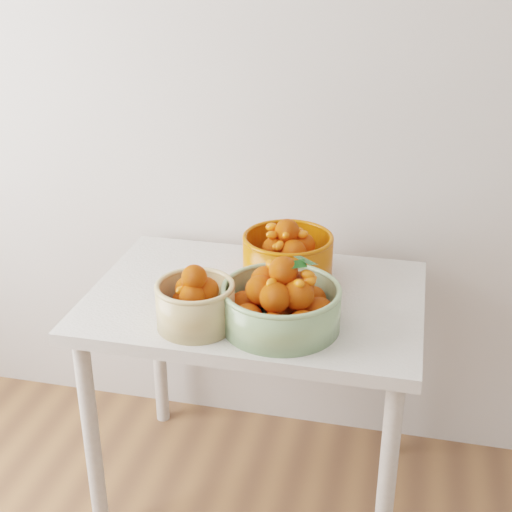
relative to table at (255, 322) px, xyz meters
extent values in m
cube|color=silver|center=(0.19, 0.40, 0.70)|extent=(4.00, 0.04, 2.70)
cube|color=silver|center=(0.00, 0.00, 0.08)|extent=(1.00, 0.70, 0.04)
cylinder|color=silver|center=(-0.44, -0.29, -0.30)|extent=(0.05, 0.05, 0.71)
cylinder|color=silver|center=(0.44, -0.29, -0.30)|extent=(0.05, 0.05, 0.71)
cylinder|color=silver|center=(-0.44, 0.29, -0.30)|extent=(0.05, 0.05, 0.71)
cylinder|color=silver|center=(0.44, 0.29, -0.30)|extent=(0.05, 0.05, 0.71)
cylinder|color=tan|center=(-0.12, -0.21, 0.16)|extent=(0.26, 0.26, 0.12)
torus|color=tan|center=(-0.12, -0.21, 0.22)|extent=(0.26, 0.26, 0.02)
sphere|color=#D1660C|center=(-0.06, -0.21, 0.15)|extent=(0.07, 0.07, 0.07)
sphere|color=#D1660C|center=(-0.10, -0.16, 0.15)|extent=(0.08, 0.08, 0.08)
sphere|color=#DB3800|center=(-0.16, -0.18, 0.15)|extent=(0.08, 0.08, 0.08)
sphere|color=#DB3800|center=(-0.16, -0.25, 0.15)|extent=(0.07, 0.07, 0.07)
sphere|color=#DB3800|center=(-0.10, -0.27, 0.15)|extent=(0.08, 0.08, 0.08)
sphere|color=#DB3800|center=(-0.12, -0.21, 0.15)|extent=(0.07, 0.07, 0.07)
sphere|color=#DB3800|center=(-0.09, -0.20, 0.20)|extent=(0.07, 0.07, 0.07)
sphere|color=#DB3800|center=(-0.15, -0.20, 0.20)|extent=(0.07, 0.07, 0.07)
sphere|color=#DB3800|center=(-0.12, -0.25, 0.20)|extent=(0.07, 0.07, 0.07)
sphere|color=#DB3800|center=(-0.12, -0.22, 0.25)|extent=(0.07, 0.07, 0.07)
ellipsoid|color=#F85610|center=(-0.09, -0.18, 0.22)|extent=(0.04, 0.05, 0.03)
ellipsoid|color=#F85610|center=(-0.15, -0.25, 0.22)|extent=(0.04, 0.04, 0.03)
ellipsoid|color=#F85610|center=(-0.12, -0.21, 0.24)|extent=(0.04, 0.04, 0.03)
cylinder|color=#88AB77|center=(0.11, -0.17, 0.15)|extent=(0.36, 0.36, 0.12)
torus|color=#88AB77|center=(0.11, -0.17, 0.21)|extent=(0.36, 0.36, 0.02)
sphere|color=#DB3800|center=(0.22, -0.17, 0.15)|extent=(0.09, 0.09, 0.09)
sphere|color=#DB3800|center=(0.19, -0.09, 0.15)|extent=(0.08, 0.08, 0.08)
sphere|color=#DB3800|center=(0.11, -0.06, 0.15)|extent=(0.08, 0.08, 0.08)
sphere|color=#DB3800|center=(0.04, -0.09, 0.15)|extent=(0.08, 0.08, 0.08)
sphere|color=#DB3800|center=(0.01, -0.17, 0.15)|extent=(0.08, 0.08, 0.08)
sphere|color=#DB3800|center=(0.04, -0.24, 0.15)|extent=(0.08, 0.08, 0.08)
sphere|color=#DB3800|center=(0.11, -0.27, 0.15)|extent=(0.08, 0.08, 0.08)
sphere|color=#DB3800|center=(0.18, -0.24, 0.15)|extent=(0.08, 0.08, 0.08)
sphere|color=#DB3800|center=(0.11, -0.17, 0.15)|extent=(0.08, 0.08, 0.08)
sphere|color=#DB3800|center=(0.16, -0.13, 0.22)|extent=(0.08, 0.08, 0.08)
sphere|color=#DB3800|center=(0.11, -0.11, 0.22)|extent=(0.08, 0.08, 0.08)
sphere|color=#DB3800|center=(0.06, -0.14, 0.22)|extent=(0.09, 0.09, 0.09)
sphere|color=#DB3800|center=(0.06, -0.19, 0.22)|extent=(0.08, 0.08, 0.08)
sphere|color=#DB3800|center=(0.11, -0.22, 0.22)|extent=(0.08, 0.08, 0.08)
sphere|color=#DB3800|center=(0.16, -0.19, 0.22)|extent=(0.09, 0.09, 0.09)
sphere|color=#DB3800|center=(0.12, -0.17, 0.27)|extent=(0.08, 0.08, 0.08)
ellipsoid|color=#F85610|center=(0.19, -0.16, 0.25)|extent=(0.05, 0.03, 0.05)
ellipsoid|color=#F85610|center=(0.11, -0.16, 0.25)|extent=(0.05, 0.05, 0.04)
ellipsoid|color=#F85610|center=(0.18, -0.17, 0.27)|extent=(0.04, 0.03, 0.03)
ellipsoid|color=#F85610|center=(0.09, -0.15, 0.27)|extent=(0.05, 0.05, 0.04)
ellipsoid|color=#F85610|center=(0.11, -0.16, 0.27)|extent=(0.05, 0.05, 0.04)
ellipsoid|color=#F85610|center=(0.17, -0.21, 0.25)|extent=(0.05, 0.04, 0.04)
ellipsoid|color=#F85610|center=(0.09, -0.22, 0.25)|extent=(0.04, 0.05, 0.03)
ellipsoid|color=#F85610|center=(0.18, -0.18, 0.24)|extent=(0.04, 0.03, 0.03)
ellipsoid|color=#F85610|center=(0.11, -0.12, 0.27)|extent=(0.03, 0.04, 0.04)
ellipsoid|color=#F85610|center=(0.18, -0.14, 0.25)|extent=(0.05, 0.04, 0.04)
ellipsoid|color=#F85610|center=(0.19, -0.18, 0.25)|extent=(0.05, 0.04, 0.04)
ellipsoid|color=#F85610|center=(0.08, -0.13, 0.27)|extent=(0.05, 0.05, 0.03)
ellipsoid|color=#F85610|center=(0.12, -0.16, 0.27)|extent=(0.05, 0.05, 0.04)
ellipsoid|color=#F85610|center=(0.11, -0.12, 0.24)|extent=(0.04, 0.05, 0.04)
cylinder|color=#C44907|center=(0.08, 0.12, 0.17)|extent=(0.36, 0.36, 0.14)
torus|color=#C44907|center=(0.08, 0.12, 0.24)|extent=(0.36, 0.36, 0.01)
sphere|color=#D1660C|center=(0.16, 0.12, 0.15)|extent=(0.08, 0.08, 0.08)
sphere|color=#D1660C|center=(0.12, 0.19, 0.15)|extent=(0.07, 0.07, 0.07)
sphere|color=#DB3800|center=(0.04, 0.20, 0.15)|extent=(0.08, 0.08, 0.08)
sphere|color=#DB3800|center=(-0.01, 0.13, 0.15)|extent=(0.08, 0.08, 0.08)
sphere|color=#DB3800|center=(0.04, 0.05, 0.15)|extent=(0.09, 0.09, 0.09)
sphere|color=#DB3800|center=(0.12, 0.05, 0.15)|extent=(0.08, 0.08, 0.08)
sphere|color=#DB3800|center=(0.08, 0.12, 0.15)|extent=(0.08, 0.08, 0.08)
sphere|color=#DB3800|center=(0.12, 0.14, 0.21)|extent=(0.08, 0.08, 0.08)
sphere|color=#DB3800|center=(0.05, 0.16, 0.21)|extent=(0.07, 0.07, 0.07)
sphere|color=#DB3800|center=(0.04, 0.10, 0.21)|extent=(0.07, 0.07, 0.07)
sphere|color=#DB3800|center=(0.10, 0.08, 0.21)|extent=(0.08, 0.08, 0.08)
sphere|color=#DB3800|center=(0.07, 0.12, 0.26)|extent=(0.08, 0.08, 0.08)
ellipsoid|color=#F85610|center=(0.05, 0.07, 0.23)|extent=(0.04, 0.05, 0.04)
ellipsoid|color=#F85610|center=(0.03, 0.14, 0.23)|extent=(0.05, 0.04, 0.04)
ellipsoid|color=#F85610|center=(0.07, 0.10, 0.26)|extent=(0.03, 0.04, 0.04)
ellipsoid|color=#F85610|center=(0.06, 0.07, 0.23)|extent=(0.04, 0.05, 0.04)
ellipsoid|color=#F85610|center=(0.10, 0.15, 0.25)|extent=(0.05, 0.05, 0.04)
ellipsoid|color=#F85610|center=(0.03, 0.09, 0.26)|extent=(0.05, 0.05, 0.04)
ellipsoid|color=#F85610|center=(0.07, 0.11, 0.26)|extent=(0.05, 0.05, 0.04)
ellipsoid|color=#F85610|center=(0.02, 0.13, 0.27)|extent=(0.05, 0.03, 0.04)
ellipsoid|color=#F85610|center=(0.12, 0.12, 0.25)|extent=(0.04, 0.03, 0.04)
camera|label=1|loc=(0.43, -1.85, 1.10)|focal=50.00mm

